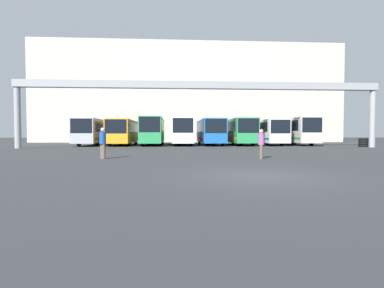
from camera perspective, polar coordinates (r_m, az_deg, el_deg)
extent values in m
plane|color=#2D3033|center=(10.27, 12.75, -5.94)|extent=(200.00, 200.00, 0.00)
cube|color=#B7B2A3|center=(55.39, -0.66, 9.12)|extent=(51.89, 12.00, 16.61)
cylinder|color=gray|center=(33.34, -30.28, 4.33)|extent=(0.60, 0.60, 5.88)
cylinder|color=gray|center=(36.29, 31.12, 4.11)|extent=(0.60, 0.60, 5.88)
cube|color=gray|center=(30.32, 1.87, 11.12)|extent=(36.14, 0.80, 0.70)
cube|color=#999EA5|center=(39.44, -17.83, 2.34)|extent=(2.46, 12.10, 2.76)
cube|color=black|center=(33.63, -20.35, 3.26)|extent=(2.26, 0.06, 1.55)
cube|color=black|center=(39.44, -17.83, 3.08)|extent=(2.49, 10.29, 1.16)
cube|color=#268C4C|center=(39.44, -17.81, 1.06)|extent=(2.49, 11.50, 0.24)
cylinder|color=black|center=(36.47, -20.74, 0.46)|extent=(0.28, 1.07, 1.07)
cylinder|color=black|center=(35.90, -17.47, 0.48)|extent=(0.28, 1.07, 1.07)
cylinder|color=black|center=(42.99, -18.09, 0.70)|extent=(0.28, 1.07, 1.07)
cylinder|color=black|center=(42.51, -15.29, 0.72)|extent=(0.28, 1.07, 1.07)
cube|color=orange|center=(38.01, -12.85, 2.35)|extent=(2.51, 10.67, 2.69)
cube|color=black|center=(32.78, -14.34, 3.27)|extent=(2.31, 0.06, 1.51)
cube|color=black|center=(38.02, -12.86, 3.09)|extent=(2.54, 9.07, 1.13)
cube|color=orange|center=(38.01, -12.84, 1.05)|extent=(2.54, 10.13, 0.24)
cylinder|color=black|center=(35.28, -15.37, 0.38)|extent=(0.28, 0.94, 0.94)
cylinder|color=black|center=(34.90, -11.84, 0.39)|extent=(0.28, 0.94, 0.94)
cylinder|color=black|center=(41.15, -13.68, 0.61)|extent=(0.28, 0.94, 0.94)
cylinder|color=black|center=(40.82, -10.65, 0.62)|extent=(0.28, 0.94, 0.94)
cube|color=#268C4C|center=(38.12, -7.41, 2.60)|extent=(2.45, 11.70, 2.98)
cube|color=black|center=(32.32, -8.09, 3.70)|extent=(2.26, 0.06, 1.67)
cube|color=black|center=(38.13, -7.41, 3.44)|extent=(2.48, 9.94, 1.25)
cube|color=#268C4C|center=(38.12, -7.40, 1.17)|extent=(2.48, 11.11, 0.24)
cylinder|color=black|center=(34.95, -9.49, 0.51)|extent=(0.28, 1.07, 1.07)
cylinder|color=black|center=(34.80, -6.00, 0.52)|extent=(0.28, 1.07, 1.07)
cylinder|color=black|center=(41.47, -8.58, 0.74)|extent=(0.28, 1.07, 1.07)
cylinder|color=black|center=(41.34, -5.63, 0.75)|extent=(0.28, 1.07, 1.07)
cube|color=silver|center=(37.70, -2.01, 2.53)|extent=(2.41, 10.98, 2.86)
cube|color=black|center=(32.24, -1.72, 3.57)|extent=(2.22, 0.06, 1.60)
cube|color=black|center=(37.71, -2.01, 3.34)|extent=(2.44, 9.34, 1.20)
cube|color=red|center=(37.70, -2.00, 1.14)|extent=(2.44, 10.43, 0.24)
cylinder|color=black|center=(34.62, -3.58, 0.49)|extent=(0.28, 1.04, 1.04)
cylinder|color=black|center=(34.68, -0.13, 0.50)|extent=(0.28, 1.04, 1.04)
cylinder|color=black|center=(40.77, -3.60, 0.72)|extent=(0.28, 1.04, 1.04)
cylinder|color=black|center=(40.82, -0.66, 0.72)|extent=(0.28, 1.04, 1.04)
cube|color=#1959A5|center=(37.62, 3.47, 2.46)|extent=(2.56, 10.28, 2.77)
cube|color=black|center=(32.56, 4.59, 3.44)|extent=(2.35, 0.06, 1.55)
cube|color=black|center=(37.63, 3.47, 3.24)|extent=(2.59, 8.74, 1.17)
cube|color=red|center=(37.62, 3.47, 1.11)|extent=(2.59, 9.77, 0.24)
cylinder|color=black|center=(34.65, 2.22, 0.46)|extent=(0.28, 1.00, 1.00)
cylinder|color=black|center=(34.95, 5.87, 0.47)|extent=(0.28, 1.00, 1.00)
cylinder|color=black|center=(40.37, 1.38, 0.68)|extent=(0.28, 1.00, 1.00)
cylinder|color=black|center=(40.63, 4.53, 0.68)|extent=(0.28, 1.00, 1.00)
cube|color=#268C4C|center=(38.35, 8.76, 2.48)|extent=(2.56, 10.52, 2.84)
cube|color=black|center=(33.26, 10.71, 3.46)|extent=(2.35, 0.06, 1.59)
cube|color=black|center=(38.36, 8.76, 3.27)|extent=(2.59, 8.95, 1.19)
cube|color=orange|center=(38.35, 8.75, 1.13)|extent=(2.59, 10.00, 0.24)
cylinder|color=black|center=(35.25, 8.00, 0.42)|extent=(0.28, 0.94, 0.94)
cylinder|color=black|center=(35.77, 11.52, 0.42)|extent=(0.28, 0.94, 0.94)
cylinder|color=black|center=(41.03, 6.34, 0.64)|extent=(0.28, 0.94, 0.94)
cylinder|color=black|center=(41.48, 9.38, 0.64)|extent=(0.28, 0.94, 0.94)
cube|color=silver|center=(39.31, 13.85, 2.34)|extent=(2.42, 10.60, 2.71)
cube|color=black|center=(34.32, 16.51, 3.21)|extent=(2.22, 0.06, 1.52)
cube|color=black|center=(39.32, 13.86, 3.06)|extent=(2.45, 9.01, 1.14)
cube|color=#1966B2|center=(39.31, 13.84, 1.08)|extent=(2.45, 10.07, 0.24)
cylinder|color=black|center=(36.17, 13.67, 0.50)|extent=(0.28, 1.03, 1.03)
cylinder|color=black|center=(36.85, 16.78, 0.49)|extent=(0.28, 1.03, 1.03)
cylinder|color=black|center=(41.87, 11.25, 0.71)|extent=(0.28, 1.03, 1.03)
cylinder|color=black|center=(42.46, 13.98, 0.70)|extent=(0.28, 1.03, 1.03)
cube|color=beige|center=(40.65, 18.62, 2.46)|extent=(2.46, 10.85, 2.96)
cube|color=black|center=(35.72, 21.92, 3.38)|extent=(2.26, 0.06, 1.66)
cube|color=black|center=(40.66, 18.62, 3.23)|extent=(2.49, 9.23, 1.24)
cube|color=#268C4C|center=(40.65, 18.60, 1.12)|extent=(2.49, 10.31, 0.24)
cylinder|color=black|center=(37.44, 18.84, 0.47)|extent=(0.28, 1.00, 1.00)
cylinder|color=black|center=(38.31, 21.80, 0.47)|extent=(0.28, 1.00, 1.00)
cylinder|color=black|center=(43.12, 15.75, 0.68)|extent=(0.28, 1.00, 1.00)
cylinder|color=black|center=(43.88, 18.38, 0.68)|extent=(0.28, 1.00, 1.00)
cylinder|color=brown|center=(17.38, -16.47, -1.38)|extent=(0.19, 0.19, 0.83)
cylinder|color=brown|center=(17.52, -16.77, -1.36)|extent=(0.19, 0.19, 0.83)
cylinder|color=navy|center=(17.42, -16.65, 1.13)|extent=(0.36, 0.36, 0.69)
sphere|color=beige|center=(17.42, -16.66, 2.63)|extent=(0.22, 0.22, 0.22)
cylinder|color=brown|center=(17.12, 13.04, -1.48)|extent=(0.18, 0.18, 0.78)
cylinder|color=brown|center=(17.27, 13.03, -1.45)|extent=(0.18, 0.18, 0.78)
cylinder|color=#8C4C8C|center=(17.17, 13.05, 0.93)|extent=(0.34, 0.34, 0.65)
sphere|color=beige|center=(17.16, 13.07, 2.38)|extent=(0.21, 0.21, 0.21)
torus|color=black|center=(37.10, 29.86, -0.28)|extent=(1.04, 1.04, 0.24)
torus|color=black|center=(37.09, 29.87, 0.09)|extent=(1.04, 1.04, 0.24)
torus|color=black|center=(37.09, 29.88, 0.46)|extent=(1.04, 1.04, 0.24)
torus|color=black|center=(37.08, 29.88, 0.83)|extent=(1.04, 1.04, 0.24)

